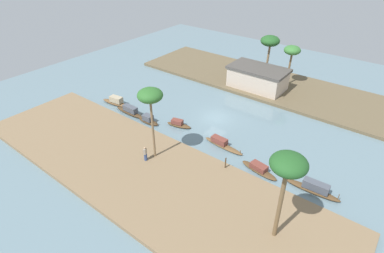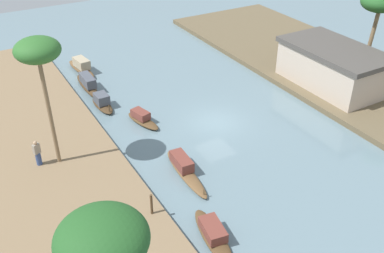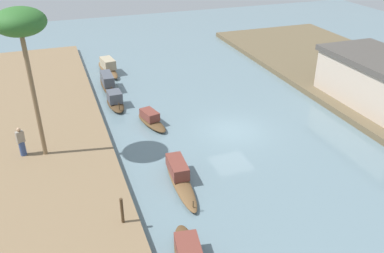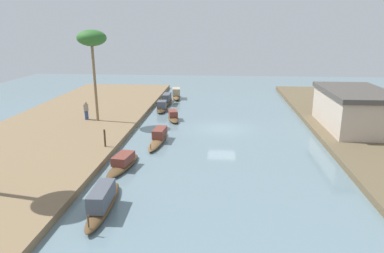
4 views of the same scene
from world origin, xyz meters
name	(u,v)px [view 1 (image 1 of 4)]	position (x,y,z in m)	size (l,w,h in m)	color
river_water	(216,118)	(0.00, 0.00, 0.00)	(71.27, 71.27, 0.00)	slate
riverbank_left	(141,170)	(0.00, -14.07, 0.22)	(43.13, 12.55, 0.44)	#846B4C
riverbank_right	(263,82)	(0.00, 14.07, 0.22)	(43.13, 12.55, 0.44)	brown
sampan_with_red_awning	(222,144)	(4.22, -5.03, 0.38)	(5.35, 1.20, 1.03)	brown
sampan_midstream	(314,188)	(15.39, -5.95, 0.51)	(5.34, 1.12, 1.29)	brown
sampan_downstream_large	(148,120)	(-6.39, -6.50, 0.43)	(3.29, 1.16, 1.15)	#47331E
sampan_with_tall_canopy	(259,169)	(9.78, -6.43, 0.34)	(4.45, 1.71, 0.91)	brown
sampan_near_left_bank	(116,102)	(-13.60, -5.83, 0.51)	(4.83, 1.61, 1.34)	brown
sampan_upstream_small	(178,124)	(-2.64, -4.77, 0.36)	(3.44, 1.74, 0.95)	brown
sampan_open_hull	(130,111)	(-9.92, -6.47, 0.50)	(5.13, 0.93, 1.31)	#47331E
person_on_near_bank	(145,154)	(-0.63, -12.70, 1.22)	(0.45, 0.49, 1.73)	#33477A
mooring_post	(226,163)	(6.91, -8.52, 1.08)	(0.14, 0.14, 1.29)	#4C3823
palm_tree_left_near	(150,97)	(-0.36, -11.57, 7.76)	(2.58, 2.58, 8.19)	#7F6647
palm_tree_left_far	(288,167)	(14.64, -13.35, 7.69)	(2.69, 2.69, 8.26)	brown
palm_tree_right_tall	(270,42)	(-0.96, 16.83, 6.22)	(3.13, 3.13, 6.77)	#7F6647
palm_tree_right_short	(292,51)	(3.54, 15.13, 5.99)	(2.55, 2.55, 6.42)	brown
riverside_building	(258,77)	(0.21, 11.25, 2.12)	(8.97, 5.16, 3.31)	#C6B29E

